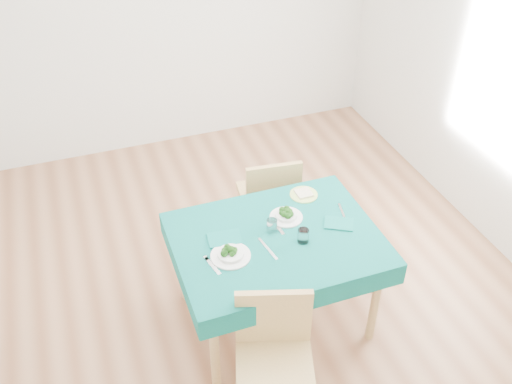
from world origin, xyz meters
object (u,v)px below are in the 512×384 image
object	(u,v)px
bowl_far	(286,214)
table	(276,279)
side_plate	(304,195)
chair_far	(267,185)
chair_near	(275,355)
bowl_near	(230,252)

from	to	relation	value
bowl_far	table	bearing A→B (deg)	-128.96
table	side_plate	xyz separation A→B (m)	(0.35, 0.36, 0.38)
chair_far	table	bearing A→B (deg)	79.41
side_plate	bowl_far	bearing A→B (deg)	-137.97
chair_near	chair_far	distance (m)	1.65
chair_near	table	bearing A→B (deg)	86.14
side_plate	chair_near	bearing A→B (deg)	-120.61
table	bowl_far	distance (m)	0.46
table	side_plate	size ratio (longest dim) A/B	6.70
chair_near	side_plate	world-z (taller)	chair_near
chair_far	bowl_far	distance (m)	0.74
table	side_plate	bearing A→B (deg)	45.86
bowl_near	chair_far	bearing A→B (deg)	56.92
chair_near	chair_far	world-z (taller)	chair_near
bowl_near	side_plate	size ratio (longest dim) A/B	1.27
chair_far	bowl_near	size ratio (longest dim) A/B	4.25
chair_far	side_plate	bearing A→B (deg)	106.70
chair_near	bowl_near	bearing A→B (deg)	112.34
chair_far	bowl_near	xyz separation A→B (m)	(-0.59, -0.91, 0.26)
chair_far	side_plate	world-z (taller)	chair_far
bowl_near	side_plate	bearing A→B (deg)	31.86
table	chair_near	distance (m)	0.79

